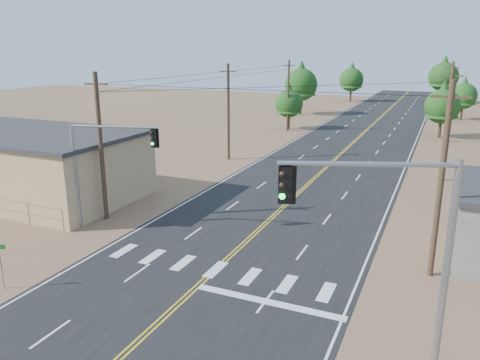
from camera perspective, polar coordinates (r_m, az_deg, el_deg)
The scene contains 18 objects.
ground at distance 19.67m, azimuth -14.20°, elevation -20.13°, with size 220.00×220.00×0.00m, color #8C694B.
road at distance 44.99m, azimuth 9.70°, elevation 0.79°, with size 15.00×200.00×0.02m, color black.
building_left at distance 41.87m, azimuth -25.62°, elevation 1.86°, with size 20.00×10.00×5.00m, color tan.
utility_pole_left_near at distance 32.62m, azimuth -16.60°, elevation 3.96°, with size 1.80×0.30×10.00m.
utility_pole_left_mid at distance 49.35m, azimuth -1.44°, elevation 8.36°, with size 1.80×0.30×10.00m.
utility_pole_left_far at distance 67.87m, azimuth 5.89°, elevation 10.26°, with size 1.80×0.30×10.00m.
utility_pole_right_near at distance 25.07m, azimuth 23.31°, elevation -0.07°, with size 1.80×0.30×10.00m.
utility_pole_right_mid at distance 44.72m, azimuth 23.87°, elevation 6.28°, with size 1.80×0.30×10.00m.
utility_pole_right_far at distance 64.58m, azimuth 24.10°, elevation 8.74°, with size 1.80×0.30×10.00m.
signal_mast_left at distance 30.81m, azimuth -16.86°, elevation 2.50°, with size 5.63×1.64×6.96m.
signal_mast_right at distance 16.81m, azimuth 18.90°, elevation -6.20°, with size 5.67×2.43×7.96m.
street_sign at distance 25.70m, azimuth -27.20°, elevation -8.59°, with size 0.66×0.26×2.33m.
tree_left_near at distance 69.61m, azimuth 6.00°, elevation 9.59°, with size 4.07×4.07×6.78m.
tree_left_mid at distance 86.10m, azimuth 7.47°, elevation 11.84°, with size 5.78×5.78×9.63m.
tree_left_far at distance 110.13m, azimuth 13.45°, elevation 12.08°, with size 5.27×5.27×8.79m.
tree_right_near at distance 67.60m, azimuth 23.49°, elevation 8.63°, with size 4.53×4.53×7.55m.
tree_right_mid at distance 86.85m, azimuth 25.61°, elevation 9.52°, with size 4.31×4.31×7.19m.
tree_right_far at distance 112.50m, azimuth 23.61°, elevation 11.79°, with size 6.21×6.21×10.35m.
Camera 1 is at (10.37, -12.28, 11.34)m, focal length 35.00 mm.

